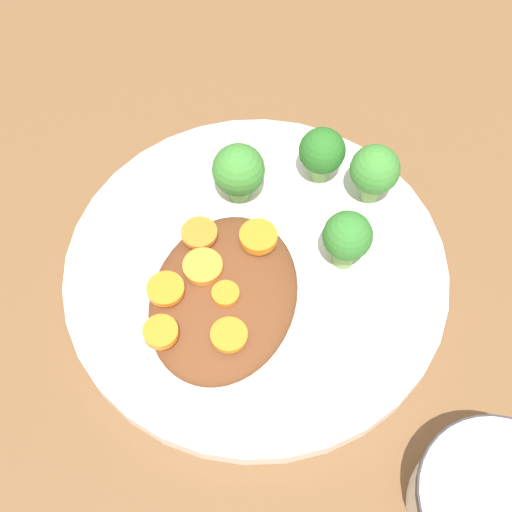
{
  "coord_description": "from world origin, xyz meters",
  "views": [
    {
      "loc": [
        0.25,
        0.06,
        0.47
      ],
      "look_at": [
        0.0,
        0.0,
        0.03
      ],
      "focal_mm": 50.0,
      "sensor_mm": 36.0,
      "label": 1
    }
  ],
  "objects": [
    {
      "name": "carrot_slice_6",
      "position": [
        0.05,
        -0.05,
        0.04
      ],
      "size": [
        0.03,
        0.03,
        0.0
      ],
      "primitive_type": "cylinder",
      "color": "orange",
      "rests_on": "stew_mound"
    },
    {
      "name": "carrot_slice_0",
      "position": [
        0.03,
        -0.03,
        0.04
      ],
      "size": [
        0.03,
        0.03,
        0.01
      ],
      "primitive_type": "cylinder",
      "color": "orange",
      "rests_on": "stew_mound"
    },
    {
      "name": "plate",
      "position": [
        0.0,
        0.0,
        0.01
      ],
      "size": [
        0.28,
        0.28,
        0.02
      ],
      "color": "white",
      "rests_on": "ground_plane"
    },
    {
      "name": "carrot_slice_3",
      "position": [
        -0.0,
        -0.04,
        0.04
      ],
      "size": [
        0.03,
        0.03,
        0.0
      ],
      "primitive_type": "cylinder",
      "color": "orange",
      "rests_on": "stew_mound"
    },
    {
      "name": "dip_bowl",
      "position": [
        0.13,
        0.18,
        0.03
      ],
      "size": [
        0.1,
        0.1,
        0.04
      ],
      "color": "white",
      "rests_on": "ground_plane"
    },
    {
      "name": "carrot_slice_4",
      "position": [
        0.07,
        -0.0,
        0.04
      ],
      "size": [
        0.02,
        0.02,
        0.0
      ],
      "primitive_type": "cylinder",
      "color": "orange",
      "rests_on": "stew_mound"
    },
    {
      "name": "broccoli_floret_2",
      "position": [
        -0.02,
        0.06,
        0.05
      ],
      "size": [
        0.04,
        0.04,
        0.05
      ],
      "color": "#759E51",
      "rests_on": "plate"
    },
    {
      "name": "ground_plane",
      "position": [
        0.0,
        0.0,
        0.0
      ],
      "size": [
        4.0,
        4.0,
        0.0
      ],
      "primitive_type": "plane",
      "color": "brown"
    },
    {
      "name": "carrot_slice_1",
      "position": [
        0.04,
        -0.01,
        0.04
      ],
      "size": [
        0.02,
        0.02,
        0.0
      ],
      "primitive_type": "cylinder",
      "color": "orange",
      "rests_on": "stew_mound"
    },
    {
      "name": "broccoli_floret_0",
      "position": [
        -0.09,
        0.03,
        0.05
      ],
      "size": [
        0.04,
        0.04,
        0.05
      ],
      "color": "#7FA85B",
      "rests_on": "plate"
    },
    {
      "name": "carrot_slice_2",
      "position": [
        -0.01,
        0.0,
        0.04
      ],
      "size": [
        0.03,
        0.03,
        0.01
      ],
      "primitive_type": "cylinder",
      "color": "orange",
      "rests_on": "stew_mound"
    },
    {
      "name": "stew_mound",
      "position": [
        0.04,
        -0.01,
        0.03
      ],
      "size": [
        0.13,
        0.1,
        0.03
      ],
      "primitive_type": "ellipsoid",
      "color": "brown",
      "rests_on": "plate"
    },
    {
      "name": "broccoli_floret_3",
      "position": [
        -0.06,
        -0.03,
        0.04
      ],
      "size": [
        0.04,
        0.04,
        0.05
      ],
      "color": "#759E51",
      "rests_on": "plate"
    },
    {
      "name": "broccoli_floret_1",
      "position": [
        -0.08,
        0.07,
        0.05
      ],
      "size": [
        0.04,
        0.04,
        0.05
      ],
      "color": "#7FA85B",
      "rests_on": "plate"
    },
    {
      "name": "carrot_slice_5",
      "position": [
        0.08,
        -0.04,
        0.04
      ],
      "size": [
        0.02,
        0.02,
        0.01
      ],
      "primitive_type": "cylinder",
      "color": "orange",
      "rests_on": "stew_mound"
    }
  ]
}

